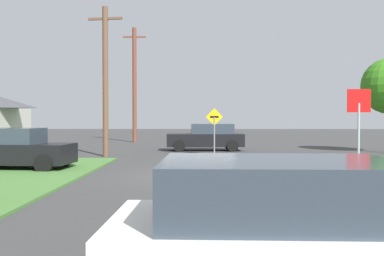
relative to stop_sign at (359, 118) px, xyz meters
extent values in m
plane|color=#3A3A3A|center=(-4.88, 1.87, -2.02)|extent=(120.00, 120.00, 0.00)
cube|color=yellow|center=(-4.88, -6.13, -2.01)|extent=(0.20, 14.00, 0.01)
cylinder|color=#9EA0A8|center=(0.00, 0.00, -0.78)|extent=(0.07, 0.07, 2.47)
cube|color=red|center=(0.00, 0.00, 0.53)|extent=(0.71, 0.05, 0.71)
cube|color=black|center=(-11.78, 3.45, -1.38)|extent=(4.13, 2.15, 0.76)
cube|color=#2D3842|center=(-12.09, 3.48, -0.70)|extent=(2.32, 1.78, 0.60)
cylinder|color=black|center=(-10.35, 4.23, -1.68)|extent=(0.70, 0.28, 0.68)
cylinder|color=black|center=(-10.51, 2.45, -1.68)|extent=(0.70, 0.28, 0.68)
cube|color=black|center=(-4.55, 13.70, -1.38)|extent=(4.68, 1.97, 0.76)
cube|color=#2D3842|center=(-4.12, 13.72, -0.70)|extent=(2.60, 1.66, 0.60)
cylinder|color=black|center=(-6.06, 12.77, -1.68)|extent=(0.69, 0.25, 0.68)
cylinder|color=black|center=(-6.15, 14.48, -1.68)|extent=(0.69, 0.25, 0.68)
cylinder|color=black|center=(-2.94, 12.92, -1.68)|extent=(0.69, 0.25, 0.68)
cylinder|color=black|center=(-3.03, 14.63, -1.68)|extent=(0.69, 0.25, 0.68)
cube|color=white|center=(-3.58, -9.40, -1.38)|extent=(4.37, 2.04, 0.76)
cube|color=#2D3842|center=(-4.01, -9.39, -0.70)|extent=(2.41, 1.77, 0.60)
cylinder|color=black|center=(-5.03, -8.41, -1.68)|extent=(0.68, 0.23, 0.68)
cylinder|color=brown|center=(-9.70, 9.46, 1.82)|extent=(0.29, 0.29, 7.68)
cube|color=brown|center=(-9.70, 9.46, 5.05)|extent=(1.80, 0.36, 0.12)
cylinder|color=brown|center=(-10.11, 22.71, 2.56)|extent=(0.33, 0.33, 9.15)
cube|color=brown|center=(-10.11, 22.71, 6.40)|extent=(1.80, 0.19, 0.12)
cylinder|color=slate|center=(-4.09, 10.11, -1.00)|extent=(0.08, 0.08, 2.04)
cube|color=yellow|center=(-4.09, 10.11, 0.02)|extent=(0.90, 0.19, 0.91)
cube|color=black|center=(-4.09, 10.11, 0.02)|extent=(0.45, 0.12, 0.10)
camera|label=1|loc=(-4.81, -14.10, 0.05)|focal=43.13mm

